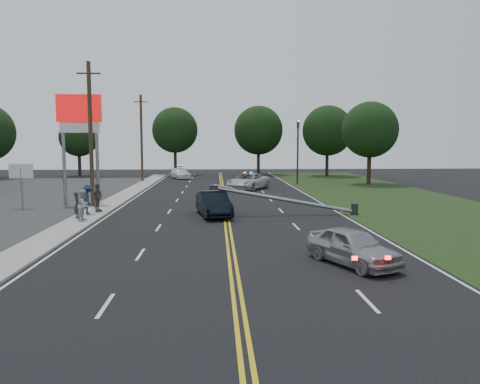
{
  "coord_description": "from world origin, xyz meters",
  "views": [
    {
      "loc": [
        -0.6,
        -20.77,
        4.51
      ],
      "look_at": [
        0.76,
        5.92,
        1.7
      ],
      "focal_mm": 35.0,
      "sensor_mm": 36.0,
      "label": 1
    }
  ],
  "objects": [
    {
      "name": "utility_pole_mid",
      "position": [
        -9.2,
        12.0,
        5.08
      ],
      "size": [
        1.6,
        0.28,
        10.0
      ],
      "color": "#382619",
      "rests_on": "ground"
    },
    {
      "name": "grass_verge",
      "position": [
        13.5,
        10.0,
        0.01
      ],
      "size": [
        12.0,
        80.0,
        0.01
      ],
      "primitive_type": "cube",
      "color": "black",
      "rests_on": "ground"
    },
    {
      "name": "pylon_sign",
      "position": [
        -10.5,
        14.0,
        6.0
      ],
      "size": [
        3.2,
        0.35,
        8.0
      ],
      "color": "gray",
      "rests_on": "ground"
    },
    {
      "name": "small_sign",
      "position": [
        -14.0,
        12.0,
        2.33
      ],
      "size": [
        1.6,
        0.14,
        3.1
      ],
      "color": "gray",
      "rests_on": "ground"
    },
    {
      "name": "tree_9",
      "position": [
        16.06,
        29.4,
        5.93
      ],
      "size": [
        6.05,
        6.05,
        8.96
      ],
      "color": "black",
      "rests_on": "ground"
    },
    {
      "name": "bystander_b",
      "position": [
        -8.13,
        5.95,
        1.0
      ],
      "size": [
        0.79,
        0.95,
        1.76
      ],
      "primitive_type": "imported",
      "rotation": [
        0.0,
        0.0,
        1.42
      ],
      "color": "#B1B2B7",
      "rests_on": "sidewalk"
    },
    {
      "name": "utility_pole_far",
      "position": [
        -9.2,
        34.0,
        5.08
      ],
      "size": [
        1.6,
        0.28,
        10.0
      ],
      "color": "#382619",
      "rests_on": "ground"
    },
    {
      "name": "sidewalk",
      "position": [
        -8.4,
        10.0,
        0.06
      ],
      "size": [
        1.8,
        70.0,
        0.12
      ],
      "primitive_type": "cube",
      "color": "gray",
      "rests_on": "ground"
    },
    {
      "name": "ground",
      "position": [
        0.0,
        0.0,
        0.0
      ],
      "size": [
        120.0,
        120.0,
        0.0
      ],
      "primitive_type": "plane",
      "color": "black",
      "rests_on": "ground"
    },
    {
      "name": "tree_6",
      "position": [
        -6.39,
        45.93,
        6.3
      ],
      "size": [
        6.41,
        6.41,
        9.52
      ],
      "color": "black",
      "rests_on": "ground"
    },
    {
      "name": "tree_8",
      "position": [
        14.56,
        42.56,
        6.16
      ],
      "size": [
        6.84,
        6.84,
        9.6
      ],
      "color": "black",
      "rests_on": "ground"
    },
    {
      "name": "emergency_b",
      "position": [
        -5.14,
        38.9,
        0.64
      ],
      "size": [
        3.21,
        4.77,
        1.28
      ],
      "primitive_type": "imported",
      "rotation": [
        0.0,
        0.0,
        0.35
      ],
      "color": "white",
      "rests_on": "ground"
    },
    {
      "name": "waiting_sedan",
      "position": [
        4.43,
        -4.0,
        0.69
      ],
      "size": [
        3.16,
        4.37,
        1.38
      ],
      "primitive_type": "imported",
      "rotation": [
        0.0,
        0.0,
        0.42
      ],
      "color": "#999CA1",
      "rests_on": "ground"
    },
    {
      "name": "tree_7",
      "position": [
        5.45,
        46.06,
        6.28
      ],
      "size": [
        6.94,
        6.94,
        9.76
      ],
      "color": "black",
      "rests_on": "ground"
    },
    {
      "name": "bystander_a",
      "position": [
        -8.78,
        6.91,
        0.89
      ],
      "size": [
        0.4,
        0.58,
        1.54
      ],
      "primitive_type": "imported",
      "rotation": [
        0.0,
        0.0,
        1.63
      ],
      "color": "#292931",
      "rests_on": "sidewalk"
    },
    {
      "name": "emergency_a",
      "position": [
        2.48,
        24.42,
        0.79
      ],
      "size": [
        4.97,
        6.21,
        1.57
      ],
      "primitive_type": "imported",
      "rotation": [
        0.0,
        0.0,
        -0.49
      ],
      "color": "silver",
      "rests_on": "ground"
    },
    {
      "name": "centerline_yellow",
      "position": [
        0.0,
        10.0,
        0.01
      ],
      "size": [
        0.36,
        80.0,
        0.0
      ],
      "primitive_type": "cube",
      "color": "gold",
      "rests_on": "ground"
    },
    {
      "name": "crashed_sedan",
      "position": [
        -0.78,
        7.89,
        0.77
      ],
      "size": [
        2.44,
        4.86,
        1.53
      ],
      "primitive_type": "imported",
      "rotation": [
        0.0,
        0.0,
        0.18
      ],
      "color": "black",
      "rests_on": "ground"
    },
    {
      "name": "bystander_c",
      "position": [
        -8.53,
        8.35,
        1.04
      ],
      "size": [
        1.04,
        1.35,
        1.84
      ],
      "primitive_type": "imported",
      "rotation": [
        0.0,
        0.0,
        1.92
      ],
      "color": "#1B2845",
      "rests_on": "sidewalk"
    },
    {
      "name": "fallen_streetlight",
      "position": [
        4.19,
        8.0,
        0.92
      ],
      "size": [
        9.36,
        0.44,
        1.91
      ],
      "color": "#2D2D30",
      "rests_on": "ground"
    },
    {
      "name": "bystander_d",
      "position": [
        -8.23,
        9.42,
        1.04
      ],
      "size": [
        0.73,
        1.16,
        1.85
      ],
      "primitive_type": "imported",
      "rotation": [
        0.0,
        0.0,
        1.3
      ],
      "color": "#61564E",
      "rests_on": "sidewalk"
    },
    {
      "name": "tree_5",
      "position": [
        -19.29,
        44.26,
        5.25
      ],
      "size": [
        5.2,
        5.2,
        7.87
      ],
      "color": "black",
      "rests_on": "ground"
    },
    {
      "name": "traffic_signal",
      "position": [
        8.3,
        30.0,
        4.21
      ],
      "size": [
        0.28,
        0.41,
        7.05
      ],
      "color": "#2D2D30",
      "rests_on": "ground"
    }
  ]
}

